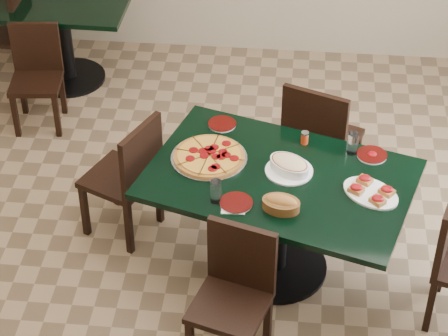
# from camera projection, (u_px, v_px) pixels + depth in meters

# --- Properties ---
(floor) EXTENTS (5.50, 5.50, 0.00)m
(floor) POSITION_uv_depth(u_px,v_px,m) (236.00, 264.00, 5.64)
(floor) COLOR #896F4F
(floor) RESTS_ON ground
(main_table) EXTENTS (1.77, 1.40, 0.75)m
(main_table) POSITION_uv_depth(u_px,v_px,m) (279.00, 200.00, 5.26)
(main_table) COLOR black
(main_table) RESTS_ON floor
(back_table) EXTENTS (1.12, 0.83, 0.75)m
(back_table) POSITION_uv_depth(u_px,v_px,m) (63.00, 24.00, 7.08)
(back_table) COLOR black
(back_table) RESTS_ON floor
(chair_far) EXTENTS (0.58, 0.58, 0.96)m
(chair_far) POSITION_uv_depth(u_px,v_px,m) (319.00, 137.00, 5.82)
(chair_far) COLOR black
(chair_far) RESTS_ON floor
(chair_near) EXTENTS (0.49, 0.49, 0.85)m
(chair_near) POSITION_uv_depth(u_px,v_px,m) (235.00, 288.00, 4.81)
(chair_near) COLOR black
(chair_near) RESTS_ON floor
(chair_left) EXTENTS (0.55, 0.55, 0.89)m
(chair_left) POSITION_uv_depth(u_px,v_px,m) (130.00, 173.00, 5.59)
(chair_left) COLOR black
(chair_left) RESTS_ON floor
(back_chair_near) EXTENTS (0.41, 0.41, 0.80)m
(back_chair_near) POSITION_uv_depth(u_px,v_px,m) (37.00, 71.00, 6.66)
(back_chair_near) COLOR black
(back_chair_near) RESTS_ON floor
(back_chair_left) EXTENTS (0.43, 0.43, 0.92)m
(back_chair_left) POSITION_uv_depth(u_px,v_px,m) (10.00, 26.00, 7.08)
(back_chair_left) COLOR black
(back_chair_left) RESTS_ON floor
(pepperoni_pizza) EXTENTS (0.47, 0.47, 0.04)m
(pepperoni_pizza) POSITION_uv_depth(u_px,v_px,m) (209.00, 156.00, 5.28)
(pepperoni_pizza) COLOR silver
(pepperoni_pizza) RESTS_ON main_table
(lasagna_casserole) EXTENTS (0.31, 0.29, 0.09)m
(lasagna_casserole) POSITION_uv_depth(u_px,v_px,m) (289.00, 165.00, 5.16)
(lasagna_casserole) COLOR white
(lasagna_casserole) RESTS_ON main_table
(bread_basket) EXTENTS (0.24, 0.19, 0.09)m
(bread_basket) POSITION_uv_depth(u_px,v_px,m) (281.00, 204.00, 4.90)
(bread_basket) COLOR brown
(bread_basket) RESTS_ON main_table
(bruschetta_platter) EXTENTS (0.42, 0.40, 0.05)m
(bruschetta_platter) POSITION_uv_depth(u_px,v_px,m) (371.00, 191.00, 5.01)
(bruschetta_platter) COLOR white
(bruschetta_platter) RESTS_ON main_table
(side_plate_near) EXTENTS (0.19, 0.19, 0.02)m
(side_plate_near) POSITION_uv_depth(u_px,v_px,m) (236.00, 203.00, 4.95)
(side_plate_near) COLOR white
(side_plate_near) RESTS_ON main_table
(side_plate_far_r) EXTENTS (0.18, 0.18, 0.03)m
(side_plate_far_r) POSITION_uv_depth(u_px,v_px,m) (372.00, 155.00, 5.30)
(side_plate_far_r) COLOR white
(side_plate_far_r) RESTS_ON main_table
(side_plate_far_l) EXTENTS (0.18, 0.18, 0.02)m
(side_plate_far_l) POSITION_uv_depth(u_px,v_px,m) (222.00, 124.00, 5.56)
(side_plate_far_l) COLOR white
(side_plate_far_l) RESTS_ON main_table
(napkin_setting) EXTENTS (0.14, 0.14, 0.01)m
(napkin_setting) POSITION_uv_depth(u_px,v_px,m) (234.00, 206.00, 4.94)
(napkin_setting) COLOR white
(napkin_setting) RESTS_ON main_table
(water_glass_a) EXTENTS (0.07, 0.07, 0.14)m
(water_glass_a) POSITION_uv_depth(u_px,v_px,m) (352.00, 143.00, 5.29)
(water_glass_a) COLOR silver
(water_glass_a) RESTS_ON main_table
(water_glass_b) EXTENTS (0.07, 0.07, 0.14)m
(water_glass_b) POSITION_uv_depth(u_px,v_px,m) (216.00, 191.00, 4.93)
(water_glass_b) COLOR silver
(water_glass_b) RESTS_ON main_table
(pepper_shaker) EXTENTS (0.05, 0.05, 0.08)m
(pepper_shaker) POSITION_uv_depth(u_px,v_px,m) (305.00, 138.00, 5.39)
(pepper_shaker) COLOR #A93C12
(pepper_shaker) RESTS_ON main_table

